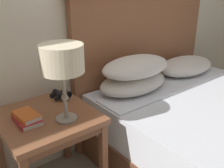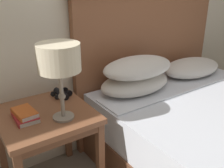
# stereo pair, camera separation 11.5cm
# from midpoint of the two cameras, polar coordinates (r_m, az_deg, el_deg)

# --- Properties ---
(nightstand) EXTENTS (0.58, 0.58, 0.60)m
(nightstand) POSITION_cam_midpoint_polar(r_m,az_deg,el_deg) (1.75, -15.81, -8.80)
(nightstand) COLOR brown
(nightstand) RESTS_ON ground_plane
(bed) EXTENTS (1.55, 1.80, 1.32)m
(bed) POSITION_cam_midpoint_polar(r_m,az_deg,el_deg) (2.12, 19.58, -9.45)
(bed) COLOR brown
(bed) RESTS_ON ground_plane
(table_lamp) EXTENTS (0.25, 0.25, 0.46)m
(table_lamp) POSITION_cam_midpoint_polar(r_m,az_deg,el_deg) (1.48, -13.02, 4.87)
(table_lamp) COLOR gray
(table_lamp) RESTS_ON nightstand
(book_on_nightstand) EXTENTS (0.13, 0.20, 0.03)m
(book_on_nightstand) POSITION_cam_midpoint_polar(r_m,az_deg,el_deg) (1.67, -19.98, -7.34)
(book_on_nightstand) COLOR silver
(book_on_nightstand) RESTS_ON nightstand
(book_stacked_on_top) EXTENTS (0.12, 0.18, 0.03)m
(book_stacked_on_top) POSITION_cam_midpoint_polar(r_m,az_deg,el_deg) (1.65, -20.08, -6.48)
(book_stacked_on_top) COLOR silver
(book_stacked_on_top) RESTS_ON book_on_nightstand
(binoculars_pair) EXTENTS (0.14, 0.16, 0.05)m
(binoculars_pair) POSITION_cam_midpoint_polar(r_m,az_deg,el_deg) (1.90, -12.81, -2.38)
(binoculars_pair) COLOR black
(binoculars_pair) RESTS_ON nightstand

